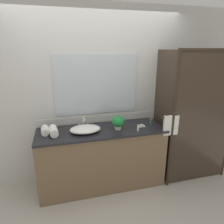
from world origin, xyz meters
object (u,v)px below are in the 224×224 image
object	(u,v)px
potted_plant	(118,122)
amenity_bottle_conditioner	(138,128)
faucet	(84,124)
sink_basin	(85,129)
rolled_towel_near_edge	(45,130)
rolled_towel_middle	(54,131)
soap_dish	(142,126)
amenity_bottle_shampoo	(151,122)

from	to	relation	value
potted_plant	amenity_bottle_conditioner	world-z (taller)	potted_plant
faucet	potted_plant	size ratio (longest dim) A/B	0.88
sink_basin	faucet	xyz separation A→B (m)	(-0.00, 0.18, 0.01)
potted_plant	rolled_towel_near_edge	size ratio (longest dim) A/B	1.04
sink_basin	rolled_towel_middle	world-z (taller)	rolled_towel_middle
soap_dish	rolled_towel_near_edge	xyz separation A→B (m)	(-1.35, 0.07, 0.04)
amenity_bottle_conditioner	rolled_towel_near_edge	xyz separation A→B (m)	(-1.24, 0.21, 0.01)
potted_plant	amenity_bottle_shampoo	bearing A→B (deg)	5.32
amenity_bottle_conditioner	amenity_bottle_shampoo	distance (m)	0.33
faucet	amenity_bottle_shampoo	world-z (taller)	faucet
amenity_bottle_conditioner	amenity_bottle_shampoo	size ratio (longest dim) A/B	0.94
soap_dish	sink_basin	bearing A→B (deg)	179.93
soap_dish	rolled_towel_near_edge	world-z (taller)	rolled_towel_near_edge
faucet	soap_dish	distance (m)	0.85
amenity_bottle_shampoo	rolled_towel_middle	size ratio (longest dim) A/B	0.43
rolled_towel_near_edge	faucet	bearing A→B (deg)	11.73
faucet	potted_plant	world-z (taller)	potted_plant
sink_basin	amenity_bottle_shampoo	bearing A→B (deg)	2.27
potted_plant	amenity_bottle_shampoo	size ratio (longest dim) A/B	1.93
faucet	rolled_towel_middle	xyz separation A→B (m)	(-0.42, -0.16, 0.00)
rolled_towel_near_edge	soap_dish	bearing A→B (deg)	-2.92
amenity_bottle_shampoo	potted_plant	bearing A→B (deg)	-174.68
potted_plant	rolled_towel_near_edge	world-z (taller)	potted_plant
sink_basin	rolled_towel_near_edge	distance (m)	0.53
amenity_bottle_shampoo	sink_basin	bearing A→B (deg)	-177.73
faucet	rolled_towel_near_edge	size ratio (longest dim) A/B	0.92
faucet	rolled_towel_middle	bearing A→B (deg)	-158.75
faucet	soap_dish	xyz separation A→B (m)	(0.83, -0.18, -0.04)
faucet	amenity_bottle_shampoo	bearing A→B (deg)	-7.95
amenity_bottle_conditioner	rolled_towel_near_edge	distance (m)	1.26
faucet	amenity_bottle_conditioner	bearing A→B (deg)	-24.17
potted_plant	amenity_bottle_conditioner	xyz separation A→B (m)	(0.25, -0.13, -0.06)
sink_basin	rolled_towel_near_edge	bearing A→B (deg)	172.64
sink_basin	rolled_towel_middle	bearing A→B (deg)	177.87
rolled_towel_near_edge	potted_plant	bearing A→B (deg)	-4.50
sink_basin	amenity_bottle_conditioner	bearing A→B (deg)	-11.35
amenity_bottle_conditioner	rolled_towel_middle	bearing A→B (deg)	172.00
sink_basin	rolled_towel_near_edge	size ratio (longest dim) A/B	2.25
amenity_bottle_shampoo	rolled_towel_near_edge	distance (m)	1.51
faucet	potted_plant	bearing A→B (deg)	-22.00
rolled_towel_near_edge	amenity_bottle_shampoo	bearing A→B (deg)	-1.09
soap_dish	potted_plant	bearing A→B (deg)	-178.62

